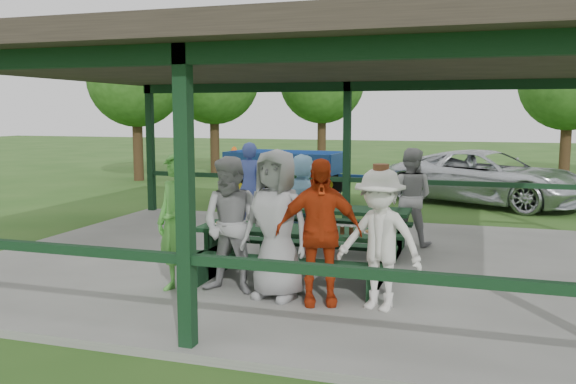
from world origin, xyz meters
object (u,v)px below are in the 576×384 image
(contestant_red, at_px, (319,232))
(pickup_truck, at_px, (488,177))
(contestant_white_fedora, at_px, (380,239))
(spectator_lblue, at_px, (303,197))
(spectator_blue, at_px, (250,186))
(contestant_grey_mid, at_px, (276,224))
(contestant_grey_left, at_px, (233,225))
(picnic_table_near, at_px, (294,248))
(picnic_table_far, at_px, (335,224))
(spectator_grey, at_px, (410,197))
(farm_trailer, at_px, (286,175))
(contestant_green, at_px, (177,223))

(contestant_red, distance_m, pickup_truck, 10.20)
(contestant_white_fedora, distance_m, spectator_lblue, 4.18)
(contestant_red, distance_m, spectator_blue, 4.90)
(contestant_grey_mid, xyz_separation_m, pickup_truck, (2.63, 9.93, -0.33))
(contestant_grey_left, distance_m, pickup_truck, 10.40)
(picnic_table_near, distance_m, spectator_blue, 3.88)
(picnic_table_near, xyz_separation_m, spectator_blue, (-1.94, 3.34, 0.41))
(contestant_red, xyz_separation_m, spectator_lblue, (-1.27, 3.68, -0.10))
(picnic_table_far, height_order, contestant_red, contestant_red)
(pickup_truck, bearing_deg, contestant_red, -166.34)
(contestant_red, xyz_separation_m, spectator_grey, (0.68, 3.76, -0.03))
(contestant_grey_mid, relative_size, contestant_red, 1.05)
(picnic_table_near, height_order, spectator_blue, spectator_blue)
(contestant_white_fedora, bearing_deg, spectator_lblue, 135.15)
(farm_trailer, bearing_deg, contestant_grey_left, -71.90)
(picnic_table_far, relative_size, contestant_green, 1.37)
(picnic_table_near, height_order, contestant_green, contestant_green)
(picnic_table_near, distance_m, contestant_grey_left, 1.05)
(contestant_grey_left, relative_size, pickup_truck, 0.34)
(farm_trailer, bearing_deg, picnic_table_near, -66.81)
(contestant_green, xyz_separation_m, contestant_grey_mid, (1.31, 0.14, 0.03))
(spectator_lblue, bearing_deg, pickup_truck, -101.84)
(picnic_table_near, bearing_deg, contestant_green, -144.05)
(picnic_table_near, relative_size, spectator_grey, 1.56)
(contestant_green, relative_size, spectator_lblue, 1.15)
(picnic_table_near, relative_size, spectator_blue, 1.53)
(contestant_grey_mid, bearing_deg, spectator_grey, 83.22)
(contestant_grey_mid, relative_size, spectator_grey, 1.10)
(pickup_truck, distance_m, farm_trailer, 5.44)
(contestant_red, distance_m, farm_trailer, 9.55)
(spectator_blue, distance_m, pickup_truck, 7.39)
(contestant_red, height_order, pickup_truck, contestant_red)
(spectator_blue, bearing_deg, spectator_grey, 168.62)
(picnic_table_near, bearing_deg, picnic_table_far, 86.69)
(contestant_grey_left, bearing_deg, spectator_blue, 109.53)
(spectator_blue, relative_size, farm_trailer, 0.42)
(contestant_grey_left, xyz_separation_m, spectator_lblue, (-0.09, 3.57, -0.10))
(spectator_grey, bearing_deg, pickup_truck, -95.49)
(contestant_green, height_order, contestant_red, contestant_green)
(contestant_red, height_order, spectator_lblue, contestant_red)
(picnic_table_far, bearing_deg, contestant_white_fedora, -66.97)
(contestant_grey_left, distance_m, spectator_lblue, 3.57)
(contestant_grey_left, height_order, contestant_grey_mid, contestant_grey_mid)
(contestant_grey_mid, bearing_deg, spectator_lblue, 112.82)
(picnic_table_far, xyz_separation_m, contestant_grey_mid, (-0.10, -2.80, 0.48))
(picnic_table_far, distance_m, spectator_lblue, 1.19)
(pickup_truck, relative_size, farm_trailer, 1.22)
(contestant_green, xyz_separation_m, spectator_lblue, (0.62, 3.76, -0.12))
(contestant_grey_mid, distance_m, spectator_blue, 4.58)
(picnic_table_far, distance_m, contestant_green, 3.30)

